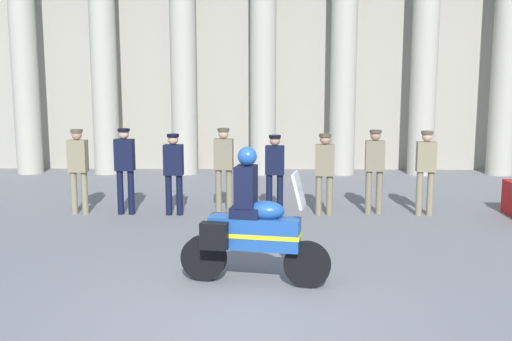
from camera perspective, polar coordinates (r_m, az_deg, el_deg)
ground_plane at (r=7.47m, az=-1.80°, el=-13.64°), size 28.00×28.00×0.00m
colonnade_backdrop at (r=17.99m, az=0.69°, el=11.85°), size 17.44×1.57×7.19m
officer_in_row_0 at (r=13.04m, az=-16.12°, el=0.55°), size 0.40×0.25×1.74m
officer_in_row_1 at (r=12.77m, az=-12.03°, el=0.59°), size 0.40×0.25×1.76m
officer_in_row_2 at (r=12.54m, az=-7.62°, el=0.27°), size 0.40×0.25×1.66m
officer_in_row_3 at (r=12.57m, az=-3.00°, el=0.65°), size 0.40×0.25×1.76m
officer_in_row_4 at (r=12.51m, az=1.74°, el=0.24°), size 0.40×0.25×1.63m
officer_in_row_5 at (r=12.48m, az=6.36°, el=0.26°), size 0.40×0.25×1.66m
officer_in_row_6 at (r=12.75m, az=10.90°, el=0.53°), size 0.40×0.25×1.73m
officer_in_row_7 at (r=12.86m, az=15.42°, el=0.42°), size 0.40×0.25×1.72m
motorcycle_with_rider at (r=8.43m, az=-0.61°, el=-5.27°), size 2.08×0.79×1.90m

